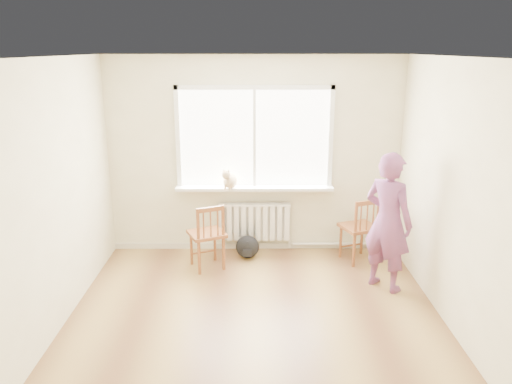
{
  "coord_description": "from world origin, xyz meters",
  "views": [
    {
      "loc": [
        -0.01,
        -4.44,
        2.78
      ],
      "look_at": [
        0.02,
        1.2,
        1.15
      ],
      "focal_mm": 35.0,
      "sensor_mm": 36.0,
      "label": 1
    }
  ],
  "objects_px": {
    "chair_right": "(361,230)",
    "person": "(388,222)",
    "chair_left": "(208,237)",
    "cat": "(230,180)",
    "backpack": "(247,247)"
  },
  "relations": [
    {
      "from": "chair_left",
      "to": "chair_right",
      "type": "height_order",
      "value": "chair_right"
    },
    {
      "from": "chair_left",
      "to": "person",
      "type": "bearing_deg",
      "value": 141.93
    },
    {
      "from": "cat",
      "to": "backpack",
      "type": "distance_m",
      "value": 0.95
    },
    {
      "from": "person",
      "to": "chair_right",
      "type": "bearing_deg",
      "value": -33.46
    },
    {
      "from": "chair_right",
      "to": "backpack",
      "type": "xyz_separation_m",
      "value": [
        -1.51,
        0.13,
        -0.29
      ]
    },
    {
      "from": "cat",
      "to": "backpack",
      "type": "xyz_separation_m",
      "value": [
        0.24,
        -0.15,
        -0.91
      ]
    },
    {
      "from": "chair_right",
      "to": "person",
      "type": "relative_size",
      "value": 0.54
    },
    {
      "from": "cat",
      "to": "backpack",
      "type": "relative_size",
      "value": 1.36
    },
    {
      "from": "cat",
      "to": "backpack",
      "type": "bearing_deg",
      "value": -13.77
    },
    {
      "from": "chair_left",
      "to": "cat",
      "type": "height_order",
      "value": "cat"
    },
    {
      "from": "chair_left",
      "to": "cat",
      "type": "bearing_deg",
      "value": -142.47
    },
    {
      "from": "chair_left",
      "to": "chair_right",
      "type": "distance_m",
      "value": 2.03
    },
    {
      "from": "backpack",
      "to": "chair_right",
      "type": "bearing_deg",
      "value": -4.92
    },
    {
      "from": "chair_left",
      "to": "backpack",
      "type": "xyz_separation_m",
      "value": [
        0.5,
        0.34,
        -0.28
      ]
    },
    {
      "from": "chair_left",
      "to": "person",
      "type": "height_order",
      "value": "person"
    }
  ]
}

